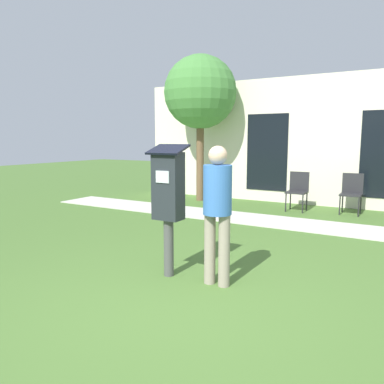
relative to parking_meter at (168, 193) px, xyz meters
The scene contains 8 objects.
ground_plane 1.34m from the parking_meter, 46.91° to the right, with size 40.00×40.00×0.00m, color #476B2D.
sidewalk 3.73m from the parking_meter, 80.46° to the left, with size 12.00×1.10×0.02m.
building_facade 6.07m from the parking_meter, 84.34° to the left, with size 10.00×0.26×3.20m.
parking_meter is the anchor object (origin of this frame).
person_standing 0.64m from the parking_meter, ahead, with size 0.32×0.32×1.58m.
outdoor_chair_left 5.02m from the parking_meter, 86.95° to the left, with size 0.44×0.44×0.90m.
outdoor_chair_middle 5.41m from the parking_meter, 75.01° to the left, with size 0.44×0.44×0.90m.
tree 5.95m from the parking_meter, 115.05° to the left, with size 1.90×1.90×3.82m.
Camera 1 is at (1.85, -3.01, 1.65)m, focal length 35.00 mm.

